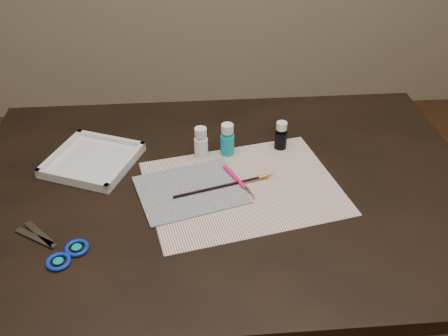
{
  "coord_description": "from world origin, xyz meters",
  "views": [
    {
      "loc": [
        -0.08,
        -1.0,
        1.52
      ],
      "look_at": [
        0.0,
        0.0,
        0.8
      ],
      "focal_mm": 40.0,
      "sensor_mm": 36.0,
      "label": 1
    }
  ],
  "objects": [
    {
      "name": "paintbrush",
      "position": [
        0.0,
        -0.02,
        0.76
      ],
      "size": [
        0.26,
        0.08,
        0.01
      ],
      "primitive_type": null,
      "rotation": [
        0.0,
        0.0,
        0.27
      ],
      "color": "black",
      "rests_on": "canvas"
    },
    {
      "name": "palette_tray",
      "position": [
        -0.34,
        0.12,
        0.76
      ],
      "size": [
        0.28,
        0.28,
        0.03
      ],
      "primitive_type": "cube",
      "rotation": [
        0.0,
        0.0,
        -0.4
      ],
      "color": "white",
      "rests_on": "table"
    },
    {
      "name": "craft_knife",
      "position": [
        0.04,
        -0.01,
        0.76
      ],
      "size": [
        0.08,
        0.14,
        0.01
      ],
      "primitive_type": null,
      "rotation": [
        0.0,
        0.0,
        -1.14
      ],
      "color": "#FF1371",
      "rests_on": "paper"
    },
    {
      "name": "paper",
      "position": [
        0.05,
        -0.02,
        0.75
      ],
      "size": [
        0.53,
        0.45,
        0.0
      ],
      "primitive_type": "cube",
      "rotation": [
        0.0,
        0.0,
        0.2
      ],
      "color": "white",
      "rests_on": "table"
    },
    {
      "name": "paint_bottle_cyan",
      "position": [
        0.02,
        0.14,
        0.8
      ],
      "size": [
        0.05,
        0.05,
        0.09
      ],
      "primitive_type": "cylinder",
      "rotation": [
        0.0,
        0.0,
        0.25
      ],
      "color": "#0F9FB5",
      "rests_on": "table"
    },
    {
      "name": "table",
      "position": [
        0.0,
        0.0,
        0.38
      ],
      "size": [
        1.3,
        0.9,
        0.75
      ],
      "primitive_type": "cube",
      "color": "black",
      "rests_on": "ground"
    },
    {
      "name": "paint_bottle_navy",
      "position": [
        0.17,
        0.15,
        0.79
      ],
      "size": [
        0.04,
        0.04,
        0.08
      ],
      "primitive_type": "cylinder",
      "rotation": [
        0.0,
        0.0,
        -0.04
      ],
      "color": "black",
      "rests_on": "table"
    },
    {
      "name": "canvas",
      "position": [
        -0.09,
        -0.02,
        0.75
      ],
      "size": [
        0.3,
        0.26,
        0.0
      ],
      "primitive_type": "cube",
      "rotation": [
        0.0,
        0.0,
        0.28
      ],
      "color": "black",
      "rests_on": "paper"
    },
    {
      "name": "paint_bottle_white",
      "position": [
        -0.05,
        0.13,
        0.79
      ],
      "size": [
        0.04,
        0.04,
        0.09
      ],
      "primitive_type": "cylinder",
      "rotation": [
        0.0,
        0.0,
        -0.05
      ],
      "color": "white",
      "rests_on": "table"
    },
    {
      "name": "scissors",
      "position": [
        -0.4,
        -0.19,
        0.76
      ],
      "size": [
        0.23,
        0.2,
        0.01
      ],
      "primitive_type": null,
      "rotation": [
        0.0,
        0.0,
        2.56
      ],
      "color": "silver",
      "rests_on": "table"
    }
  ]
}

